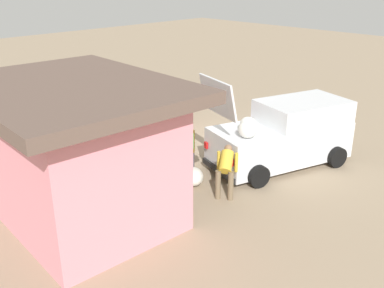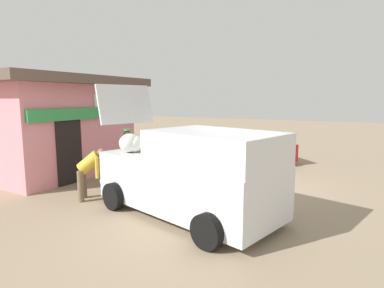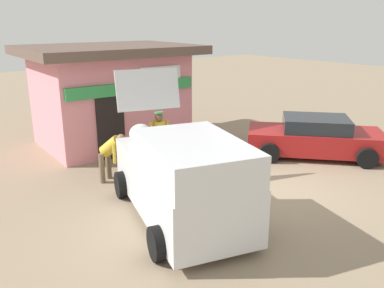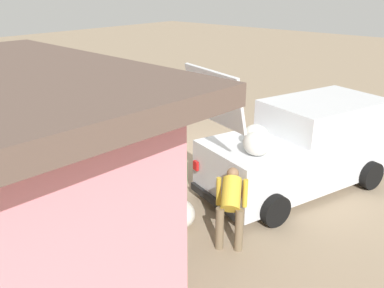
{
  "view_description": "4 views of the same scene",
  "coord_description": "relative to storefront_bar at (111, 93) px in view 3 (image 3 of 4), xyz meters",
  "views": [
    {
      "loc": [
        -10.1,
        11.17,
        5.72
      ],
      "look_at": [
        -1.23,
        2.46,
        0.78
      ],
      "focal_mm": 41.38,
      "sensor_mm": 36.0,
      "label": 1
    },
    {
      "loc": [
        -9.18,
        -2.89,
        2.64
      ],
      "look_at": [
        -0.09,
        1.63,
        1.17
      ],
      "focal_mm": 29.8,
      "sensor_mm": 36.0,
      "label": 2
    },
    {
      "loc": [
        -7.87,
        -6.16,
        4.17
      ],
      "look_at": [
        -1.02,
        2.31,
        0.82
      ],
      "focal_mm": 37.86,
      "sensor_mm": 36.0,
      "label": 3
    },
    {
      "loc": [
        -6.79,
        8.29,
        4.43
      ],
      "look_at": [
        -0.93,
        1.58,
        0.91
      ],
      "focal_mm": 38.3,
      "sensor_mm": 36.0,
      "label": 4
    }
  ],
  "objects": [
    {
      "name": "ground_plane",
      "position": [
        1.34,
        -6.37,
        -1.75
      ],
      "size": [
        60.0,
        60.0,
        0.0
      ],
      "primitive_type": "plane",
      "color": "gray"
    },
    {
      "name": "unloaded_banana_pile",
      "position": [
        -0.72,
        -3.14,
        -1.51
      ],
      "size": [
        0.95,
        0.93,
        0.49
      ],
      "color": "silver",
      "rests_on": "ground_plane"
    },
    {
      "name": "storefront_bar",
      "position": [
        0.0,
        0.0,
        0.0
      ],
      "size": [
        5.75,
        4.55,
        3.36
      ],
      "color": "pink",
      "rests_on": "ground_plane"
    },
    {
      "name": "paint_bucket",
      "position": [
        2.5,
        -2.74,
        -1.59
      ],
      "size": [
        0.34,
        0.34,
        0.31
      ],
      "primitive_type": "cylinder",
      "color": "#BF3F33",
      "rests_on": "ground_plane"
    },
    {
      "name": "customer_bending",
      "position": [
        -1.81,
        -3.28,
        -0.92
      ],
      "size": [
        0.7,
        0.74,
        1.35
      ],
      "color": "#726047",
      "rests_on": "ground_plane"
    },
    {
      "name": "delivery_van",
      "position": [
        -1.66,
        -6.16,
        -0.77
      ],
      "size": [
        3.13,
        4.87,
        2.99
      ],
      "color": "silver",
      "rests_on": "ground_plane"
    },
    {
      "name": "vendor_standing",
      "position": [
        -0.31,
        -3.37,
        -0.76
      ],
      "size": [
        0.55,
        0.42,
        1.73
      ],
      "color": "#4C4C51",
      "rests_on": "ground_plane"
    },
    {
      "name": "parked_sedan",
      "position": [
        4.24,
        -5.41,
        -1.15
      ],
      "size": [
        4.02,
        4.24,
        1.26
      ],
      "color": "maroon",
      "rests_on": "ground_plane"
    }
  ]
}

